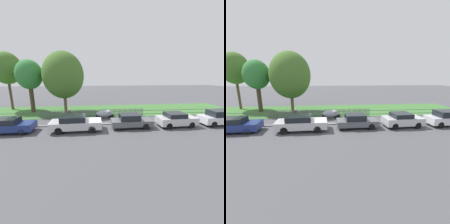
% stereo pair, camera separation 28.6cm
% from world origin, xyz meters
% --- Properties ---
extents(ground_plane, '(120.00, 120.00, 0.00)m').
position_xyz_m(ground_plane, '(0.00, 0.00, 0.00)').
color(ground_plane, '#4C4C51').
extents(kerb_stone, '(40.74, 0.20, 0.12)m').
position_xyz_m(kerb_stone, '(0.00, 0.10, 0.06)').
color(kerb_stone, gray).
rests_on(kerb_stone, ground).
extents(grass_strip, '(40.74, 7.50, 0.01)m').
position_xyz_m(grass_strip, '(0.00, 6.61, 0.01)').
color(grass_strip, '#3D7033').
rests_on(grass_strip, ground).
extents(park_fence, '(40.74, 0.05, 1.00)m').
position_xyz_m(park_fence, '(0.00, 2.88, 0.50)').
color(park_fence, '#4C4C51').
rests_on(park_fence, ground).
extents(parked_car_silver_hatchback, '(4.16, 1.79, 1.32)m').
position_xyz_m(parked_car_silver_hatchback, '(-7.40, -1.18, 0.67)').
color(parked_car_silver_hatchback, navy).
rests_on(parked_car_silver_hatchback, ground).
extents(parked_car_black_saloon, '(4.62, 1.95, 1.41)m').
position_xyz_m(parked_car_black_saloon, '(-1.60, -1.31, 0.73)').
color(parked_car_black_saloon, '#BCBCC1').
rests_on(parked_car_black_saloon, ground).
extents(parked_car_navy_estate, '(3.91, 1.69, 1.35)m').
position_xyz_m(parked_car_navy_estate, '(3.60, -1.02, 0.68)').
color(parked_car_navy_estate, '#51565B').
rests_on(parked_car_navy_estate, ground).
extents(parked_car_red_compact, '(3.78, 1.92, 1.38)m').
position_xyz_m(parked_car_red_compact, '(8.14, -1.09, 0.71)').
color(parked_car_red_compact, '#BCBCC1').
rests_on(parked_car_red_compact, ground).
extents(parked_car_white_van, '(3.92, 1.67, 1.54)m').
position_xyz_m(parked_car_white_van, '(12.76, -1.19, 0.77)').
color(parked_car_white_van, silver).
rests_on(parked_car_white_van, ground).
extents(covered_motorcycle, '(2.05, 0.87, 1.04)m').
position_xyz_m(covered_motorcycle, '(1.30, 2.27, 0.64)').
color(covered_motorcycle, black).
rests_on(covered_motorcycle, ground).
extents(tree_nearest_kerb, '(3.88, 3.88, 8.17)m').
position_xyz_m(tree_nearest_kerb, '(-12.09, 8.77, 5.91)').
color(tree_nearest_kerb, brown).
rests_on(tree_nearest_kerb, ground).
extents(tree_behind_motorcycle, '(3.33, 3.33, 6.97)m').
position_xyz_m(tree_behind_motorcycle, '(-8.33, 6.64, 4.97)').
color(tree_behind_motorcycle, '#473828').
rests_on(tree_behind_motorcycle, ground).
extents(tree_mid_park, '(5.27, 5.27, 7.99)m').
position_xyz_m(tree_mid_park, '(-3.86, 6.14, 4.95)').
color(tree_mid_park, brown).
rests_on(tree_mid_park, ground).
extents(pedestrian_near_fence, '(0.45, 0.45, 1.57)m').
position_xyz_m(pedestrian_near_fence, '(-2.50, 1.01, 0.89)').
color(pedestrian_near_fence, '#2D3351').
rests_on(pedestrian_near_fence, ground).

